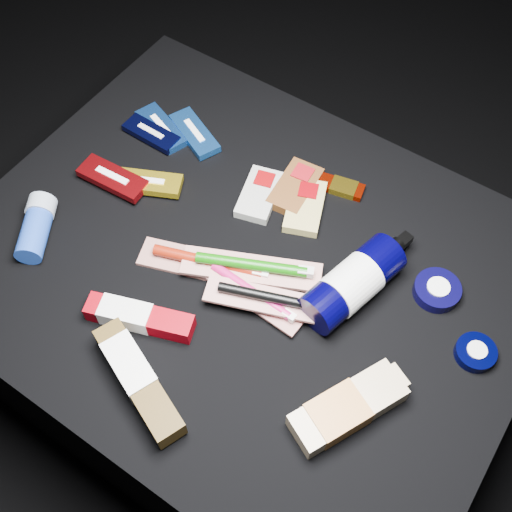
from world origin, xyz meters
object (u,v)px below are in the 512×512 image
Objects in this scene: deodorant_stick at (36,227)px; toothpaste_carton_red at (135,316)px; bodywash_bottle at (346,409)px; lotion_bottle at (352,283)px.

toothpaste_carton_red is (0.25, -0.04, -0.01)m from deodorant_stick.
deodorant_stick is 0.72× the size of toothpaste_carton_red.
lotion_bottle is at bearing 142.94° from bodywash_bottle.
toothpaste_carton_red is (-0.36, -0.06, -0.00)m from bodywash_bottle.
deodorant_stick is (-0.61, -0.02, 0.01)m from bodywash_bottle.
lotion_bottle is at bearing 22.49° from toothpaste_carton_red.
deodorant_stick is 0.26m from toothpaste_carton_red.
lotion_bottle is at bearing -9.91° from deodorant_stick.
bodywash_bottle reaches higher than toothpaste_carton_red.
deodorant_stick is (-0.52, -0.20, -0.01)m from lotion_bottle.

